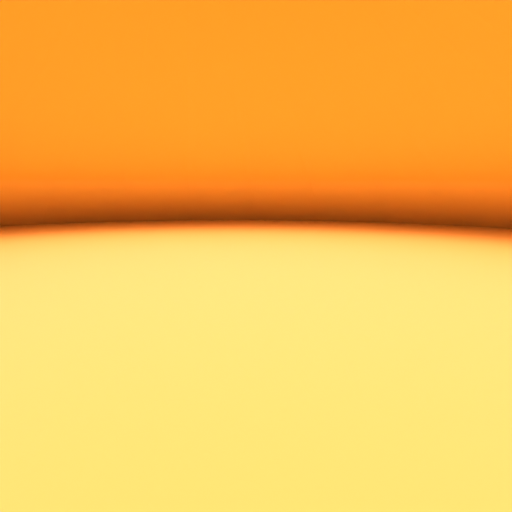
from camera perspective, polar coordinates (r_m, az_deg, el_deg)
umbrella_nearest at (r=0.45m, az=-7.33°, el=19.20°), size 1.92×1.92×2.85m
umbrella_second at (r=5.17m, az=-3.64°, el=10.08°), size 2.54×2.54×2.97m
lounger_second_shoreside at (r=6.87m, az=0.00°, el=-10.14°), size 1.57×0.79×0.62m
umbrella_farthest at (r=8.91m, az=-8.48°, el=6.64°), size 2.59×2.59×2.52m
lounger_farthest_shoreside at (r=10.47m, az=-3.39°, el=-3.59°), size 1.34×0.94×0.58m
lounger_farthest_inland at (r=8.06m, az=-2.79°, el=-7.07°), size 1.35×0.90×0.58m
person_walking_near at (r=14.16m, az=-16.80°, el=2.40°), size 0.28×0.39×1.69m
person_walking_mid at (r=15.33m, az=-16.05°, el=2.42°), size 0.42×0.37×1.51m
person_walking_far at (r=3.82m, az=21.65°, el=-16.02°), size 0.41×0.41×1.56m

